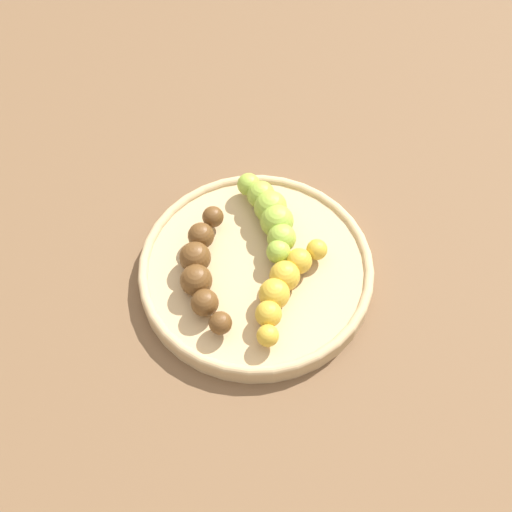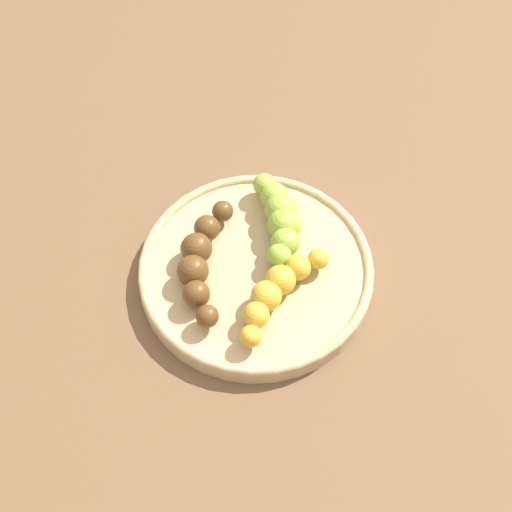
# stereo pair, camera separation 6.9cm
# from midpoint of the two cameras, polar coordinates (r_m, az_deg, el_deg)

# --- Properties ---
(ground_plane) EXTENTS (2.40, 2.40, 0.00)m
(ground_plane) POSITION_cam_midpoint_polar(r_m,az_deg,el_deg) (0.72, -2.73, -1.86)
(ground_plane) COLOR brown
(fruit_bowl) EXTENTS (0.24, 0.24, 0.02)m
(fruit_bowl) POSITION_cam_midpoint_polar(r_m,az_deg,el_deg) (0.71, -2.77, -1.35)
(fruit_bowl) COLOR tan
(fruit_bowl) RESTS_ON ground_plane
(banana_overripe) EXTENTS (0.12, 0.09, 0.03)m
(banana_overripe) POSITION_cam_midpoint_polar(r_m,az_deg,el_deg) (0.69, -7.25, -1.21)
(banana_overripe) COLOR #593819
(banana_overripe) RESTS_ON fruit_bowl
(banana_spotted) EXTENTS (0.06, 0.12, 0.03)m
(banana_spotted) POSITION_cam_midpoint_polar(r_m,az_deg,el_deg) (0.68, -0.70, -2.70)
(banana_spotted) COLOR gold
(banana_spotted) RESTS_ON fruit_bowl
(banana_green) EXTENTS (0.11, 0.06, 0.03)m
(banana_green) POSITION_cam_midpoint_polar(r_m,az_deg,el_deg) (0.72, -1.56, 3.12)
(banana_green) COLOR #8CAD38
(banana_green) RESTS_ON fruit_bowl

